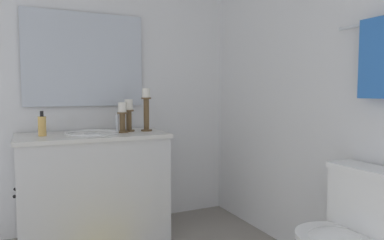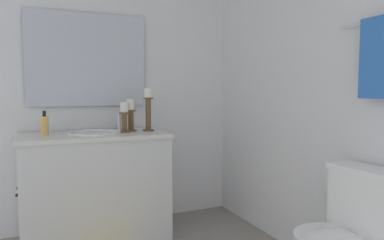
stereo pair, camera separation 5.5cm
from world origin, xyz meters
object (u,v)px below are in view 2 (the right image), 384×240
Objects in this scene: sink_basin at (95,138)px; candle_holder_tall at (148,108)px; vanity_cabinet at (96,187)px; candle_holder_short at (131,114)px; towel_near_vanity at (384,57)px; soap_bottle at (45,125)px; mirror at (88,60)px; candle_holder_mid at (124,117)px.

sink_basin is 0.48m from candle_holder_tall.
vanity_cabinet is 4.27× the size of candle_holder_short.
vanity_cabinet is 2.58× the size of towel_near_vanity.
sink_basin is at bearing -82.50° from candle_holder_short.
sink_basin is 0.37m from soap_bottle.
mirror is (-0.28, -0.00, 0.62)m from sink_basin.
candle_holder_mid is 1.81m from towel_near_vanity.
candle_holder_mid is (0.30, 0.23, -0.46)m from mirror.
towel_near_vanity is at bearing 46.42° from soap_bottle.
candle_holder_tall is 1.72m from towel_near_vanity.
soap_bottle is 0.42× the size of towel_near_vanity.
mirror reaches higher than candle_holder_mid.
candle_holder_tall is at bearing 89.84° from soap_bottle.
vanity_cabinet is at bearing -0.01° from mirror.
candle_holder_tall is (-0.00, 0.43, 0.22)m from sink_basin.
candle_holder_tall reaches higher than vanity_cabinet.
vanity_cabinet is 1.15× the size of mirror.
candle_holder_mid reaches higher than soap_bottle.
towel_near_vanity is (1.53, 0.93, 0.36)m from candle_holder_short.
candle_holder_mid is at bearing 36.84° from mirror.
towel_near_vanity is at bearing 39.34° from vanity_cabinet.
vanity_cabinet is 0.74m from candle_holder_tall.
mirror reaches higher than candle_holder_tall.
sink_basin is at bearing 89.14° from soap_bottle.
mirror is at bearing 179.99° from vanity_cabinet.
candle_holder_tall is 0.21m from candle_holder_mid.
candle_holder_tall is 1.92× the size of soap_bottle.
mirror reaches higher than sink_basin.
candle_holder_short is at bearing 50.56° from mirror.
candle_holder_tall is (0.28, 0.43, -0.40)m from mirror.
soap_bottle is (-0.01, -0.35, 0.11)m from sink_basin.
candle_holder_short is (-0.04, 0.29, 0.17)m from sink_basin.
candle_holder_short reaches higher than vanity_cabinet.
mirror reaches higher than vanity_cabinet.
mirror reaches higher than candle_holder_short.
candle_holder_short is at bearing 92.96° from soap_bottle.
candle_holder_tall reaches higher than sink_basin.
candle_holder_mid is 0.58m from soap_bottle.
vanity_cabinet is at bearing -89.59° from candle_holder_tall.
candle_holder_mid is at bearing 84.50° from sink_basin.
vanity_cabinet is 0.62m from candle_holder_short.
candle_holder_short reaches higher than soap_bottle.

